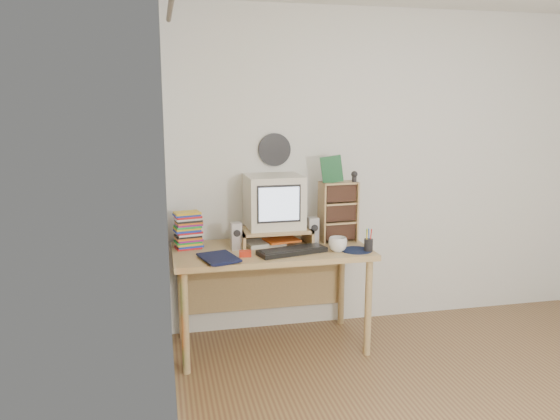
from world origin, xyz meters
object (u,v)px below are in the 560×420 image
desk (270,264)px  dvd_stack (188,231)px  diary (203,258)px  cd_rack (338,212)px  mug (338,244)px  keyboard (292,251)px  crt_monitor (274,202)px

desk → dvd_stack: (-0.58, 0.08, 0.26)m
desk → diary: 0.61m
cd_rack → diary: 1.12m
desk → mug: (0.44, -0.24, 0.19)m
keyboard → cd_rack: cd_rack is taller
crt_monitor → diary: 0.74m
dvd_stack → desk: bearing=-18.3°
crt_monitor → cd_rack: 0.49m
crt_monitor → diary: crt_monitor is taller
cd_rack → mug: 0.36m
cd_rack → mug: bearing=-112.7°
desk → cd_rack: 0.65m
desk → cd_rack: size_ratio=3.10×
keyboard → mug: size_ratio=3.73×
cd_rack → keyboard: bearing=-151.4°
dvd_stack → mug: size_ratio=1.94×
dvd_stack → diary: dvd_stack is taller
dvd_stack → cd_rack: cd_rack is taller
desk → keyboard: (0.12, -0.22, 0.15)m
crt_monitor → mug: bearing=-41.6°
keyboard → dvd_stack: 0.76m
keyboard → dvd_stack: bearing=143.3°
keyboard → cd_rack: 0.55m
crt_monitor → cd_rack: bearing=-5.0°
keyboard → desk: bearing=104.0°
mug → keyboard: bearing=176.1°
crt_monitor → dvd_stack: (-0.64, -0.01, -0.19)m
dvd_stack → cd_rack: bearing=-12.1°
desk → dvd_stack: size_ratio=5.54×
desk → crt_monitor: size_ratio=3.44×
dvd_stack → mug: (1.02, -0.32, -0.08)m
crt_monitor → mug: crt_monitor is taller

